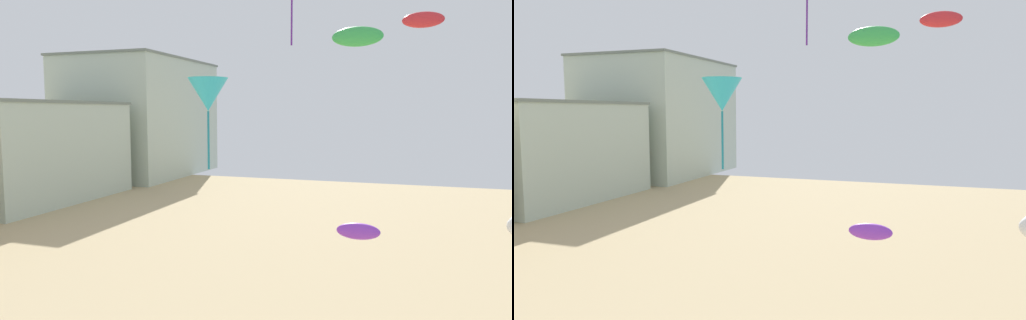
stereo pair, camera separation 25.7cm
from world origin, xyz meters
TOP-DOWN VIEW (x-y plane):
  - boardwalk_hotel_mid at (-29.30, 36.74)m, footprint 13.10×18.81m
  - boardwalk_hotel_far at (-29.30, 58.54)m, footprint 15.60×21.95m
  - kite_green_parafoil at (6.13, 22.88)m, footprint 2.62×0.73m
  - kite_red_parafoil at (9.41, 31.77)m, footprint 2.71×0.75m
  - kite_cyan_delta at (1.46, 14.61)m, footprint 1.55×1.55m
  - kite_purple_parafoil at (7.48, 12.11)m, footprint 1.31×0.36m

SIDE VIEW (x-z plane):
  - boardwalk_hotel_mid at x=-29.30m, z-range 0.01..10.43m
  - kite_purple_parafoil at x=7.48m, z-range 5.48..5.99m
  - boardwalk_hotel_far at x=-29.30m, z-range 0.01..16.88m
  - kite_cyan_delta at x=1.46m, z-range 8.20..11.72m
  - kite_green_parafoil at x=6.13m, z-range 12.63..13.65m
  - kite_red_parafoil at x=9.41m, z-range 14.88..15.93m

